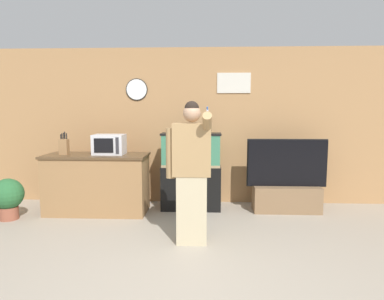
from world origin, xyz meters
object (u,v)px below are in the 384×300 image
object	(u,v)px
counter_island	(97,183)
potted_plant	(8,196)
aquarium_on_stand	(191,171)
tv_on_stand	(286,190)
person_standing	(191,171)
knife_block	(64,146)
microwave	(109,144)

from	to	relation	value
counter_island	potted_plant	world-z (taller)	counter_island
aquarium_on_stand	counter_island	bearing A→B (deg)	-170.70
tv_on_stand	counter_island	bearing A→B (deg)	-176.25
counter_island	person_standing	world-z (taller)	person_standing
tv_on_stand	person_standing	world-z (taller)	person_standing
potted_plant	counter_island	bearing A→B (deg)	18.59
counter_island	knife_block	distance (m)	0.75
tv_on_stand	person_standing	size ratio (longest dim) A/B	0.73
microwave	potted_plant	xyz separation A→B (m)	(-1.38, -0.42, -0.72)
aquarium_on_stand	person_standing	distance (m)	1.42
knife_block	person_standing	distance (m)	2.28
person_standing	tv_on_stand	bearing A→B (deg)	43.59
tv_on_stand	person_standing	distance (m)	2.04
counter_island	aquarium_on_stand	bearing A→B (deg)	9.30
tv_on_stand	potted_plant	bearing A→B (deg)	-171.83
aquarium_on_stand	person_standing	xyz separation A→B (m)	(0.07, -1.40, 0.27)
tv_on_stand	person_standing	xyz separation A→B (m)	(-1.42, -1.35, 0.54)
potted_plant	tv_on_stand	bearing A→B (deg)	8.17
potted_plant	aquarium_on_stand	bearing A→B (deg)	13.59
aquarium_on_stand	person_standing	size ratio (longest dim) A/B	0.72
microwave	aquarium_on_stand	world-z (taller)	aquarium_on_stand
counter_island	potted_plant	xyz separation A→B (m)	(-1.18, -0.40, -0.11)
counter_island	tv_on_stand	size ratio (longest dim) A/B	1.26
aquarium_on_stand	tv_on_stand	bearing A→B (deg)	-1.66
counter_island	potted_plant	distance (m)	1.25
knife_block	microwave	bearing A→B (deg)	5.74
microwave	person_standing	bearing A→B (deg)	-42.28
tv_on_stand	aquarium_on_stand	bearing A→B (deg)	178.34
microwave	knife_block	world-z (taller)	knife_block
microwave	knife_block	bearing A→B (deg)	-174.26
knife_block	potted_plant	world-z (taller)	knife_block
knife_block	person_standing	world-z (taller)	person_standing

